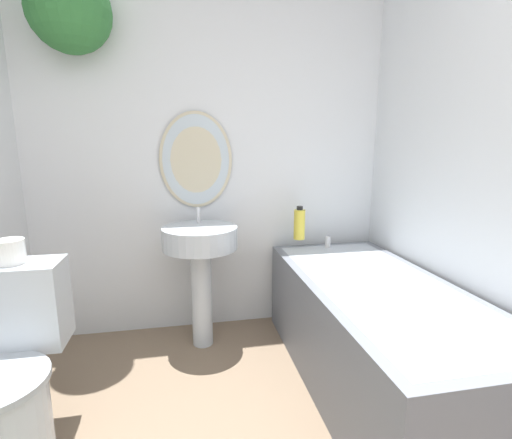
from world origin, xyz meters
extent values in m
cube|color=silver|center=(0.00, 2.32, 1.20)|extent=(2.40, 0.06, 2.40)
ellipsoid|color=beige|center=(-0.10, 2.27, 1.14)|extent=(0.46, 0.02, 0.61)
ellipsoid|color=silver|center=(-0.10, 2.27, 1.14)|extent=(0.42, 0.01, 0.57)
sphere|color=#2D6B33|center=(-0.75, 2.15, 1.95)|extent=(0.44, 0.44, 0.44)
cube|color=silver|center=(-0.89, 1.44, 0.59)|extent=(0.37, 0.21, 0.36)
cylinder|color=silver|center=(-0.10, 2.02, 0.31)|extent=(0.13, 0.13, 0.63)
cylinder|color=silver|center=(-0.10, 2.02, 0.69)|extent=(0.45, 0.45, 0.13)
cylinder|color=silver|center=(-0.10, 2.15, 0.81)|extent=(0.02, 0.02, 0.10)
cube|color=slate|center=(0.76, 1.44, 0.28)|extent=(0.73, 1.59, 0.55)
cube|color=silver|center=(0.76, 1.44, 0.53)|extent=(0.63, 1.49, 0.04)
cylinder|color=silver|center=(0.76, 2.14, 0.59)|extent=(0.04, 0.04, 0.08)
cylinder|color=gold|center=(0.54, 2.11, 0.73)|extent=(0.07, 0.07, 0.19)
cylinder|color=black|center=(0.54, 2.11, 0.84)|extent=(0.04, 0.04, 0.02)
cylinder|color=white|center=(-0.89, 1.44, 0.82)|extent=(0.11, 0.11, 0.10)
camera|label=1|loc=(-0.19, -0.16, 1.24)|focal=26.00mm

